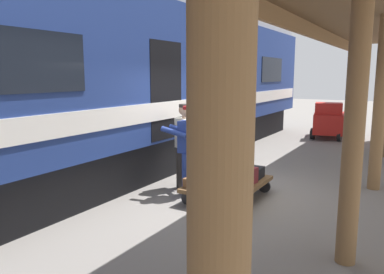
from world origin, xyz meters
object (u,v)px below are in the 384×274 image
(suitcase_cream_canvas, at_px, (216,173))
(porter_by_door, at_px, (185,143))
(baggage_tug, at_px, (330,121))
(suitcase_navy_fabric, at_px, (226,170))
(suitcase_maroon_trunk, at_px, (241,176))
(suitcase_teal_softside, at_px, (230,183))
(suitcase_slate_roller, at_px, (228,160))
(luggage_cart, at_px, (228,184))
(train_car, at_px, (112,84))
(suitcase_black_hardshell, at_px, (251,173))
(suitcase_yellow_case, at_px, (232,167))
(suitcase_brown_leather, at_px, (204,182))
(porter_in_overalls, at_px, (187,147))

(suitcase_cream_canvas, bearing_deg, porter_by_door, -11.83)
(porter_by_door, height_order, baggage_tug, porter_by_door)
(suitcase_navy_fabric, bearing_deg, suitcase_maroon_trunk, 137.72)
(suitcase_teal_softside, xyz_separation_m, suitcase_slate_roller, (0.50, -0.97, 0.15))
(suitcase_navy_fabric, distance_m, suitcase_slate_roller, 0.21)
(baggage_tug, bearing_deg, luggage_cart, 88.11)
(suitcase_slate_roller, distance_m, porter_by_door, 0.92)
(suitcase_slate_roller, bearing_deg, suitcase_teal_softside, 117.37)
(train_car, distance_m, suitcase_black_hardshell, 3.70)
(suitcase_navy_fabric, height_order, baggage_tug, baggage_tug)
(suitcase_cream_canvas, relative_size, suitcase_navy_fabric, 0.97)
(suitcase_black_hardshell, height_order, suitcase_yellow_case, suitcase_yellow_case)
(baggage_tug, bearing_deg, suitcase_cream_canvas, 86.26)
(train_car, xyz_separation_m, baggage_tug, (-3.31, -7.72, -1.43))
(suitcase_black_hardshell, xyz_separation_m, porter_by_door, (1.30, 0.31, 0.51))
(baggage_tug, bearing_deg, suitcase_yellow_case, 89.98)
(suitcase_navy_fabric, bearing_deg, suitcase_black_hardshell, 180.00)
(suitcase_yellow_case, bearing_deg, suitcase_cream_canvas, -39.80)
(suitcase_navy_fabric, height_order, suitcase_teal_softside, suitcase_teal_softside)
(luggage_cart, bearing_deg, suitcase_brown_leather, 61.20)
(suitcase_brown_leather, distance_m, suitcase_black_hardshell, 1.08)
(suitcase_black_hardshell, distance_m, suitcase_slate_roller, 0.54)
(train_car, bearing_deg, suitcase_brown_leather, 164.83)
(luggage_cart, distance_m, baggage_tug, 8.02)
(suitcase_slate_roller, bearing_deg, luggage_cart, 115.97)
(suitcase_navy_fabric, bearing_deg, suitcase_brown_leather, 90.00)
(suitcase_maroon_trunk, relative_size, porter_by_door, 0.34)
(train_car, xyz_separation_m, suitcase_maroon_trunk, (-3.31, 0.28, -1.60))
(suitcase_cream_canvas, height_order, baggage_tug, baggage_tug)
(suitcase_teal_softside, height_order, suitcase_maroon_trunk, suitcase_maroon_trunk)
(luggage_cart, relative_size, suitcase_cream_canvas, 3.52)
(suitcase_maroon_trunk, relative_size, suitcase_slate_roller, 1.22)
(suitcase_maroon_trunk, bearing_deg, suitcase_navy_fabric, -42.28)
(suitcase_maroon_trunk, distance_m, suitcase_yellow_case, 0.51)
(train_car, relative_size, suitcase_cream_canvas, 38.39)
(porter_by_door, bearing_deg, suitcase_teal_softside, 153.97)
(train_car, relative_size, luggage_cart, 10.91)
(luggage_cart, relative_size, suitcase_maroon_trunk, 2.99)
(suitcase_cream_canvas, distance_m, baggage_tug, 8.03)
(suitcase_black_hardshell, relative_size, suitcase_teal_softside, 1.01)
(suitcase_slate_roller, bearing_deg, train_car, 4.36)
(train_car, distance_m, porter_by_door, 2.31)
(porter_in_overalls, bearing_deg, suitcase_cream_canvas, -159.06)
(suitcase_navy_fabric, height_order, suitcase_maroon_trunk, suitcase_maroon_trunk)
(suitcase_maroon_trunk, bearing_deg, suitcase_yellow_case, 90.37)
(suitcase_cream_canvas, relative_size, suitcase_slate_roller, 1.04)
(train_car, distance_m, suitcase_yellow_case, 3.64)
(suitcase_slate_roller, height_order, porter_by_door, porter_by_door)
(suitcase_yellow_case, relative_size, baggage_tug, 0.26)
(suitcase_navy_fabric, distance_m, porter_by_door, 0.99)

